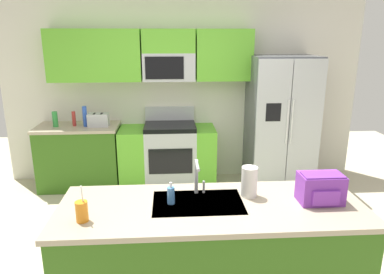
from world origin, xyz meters
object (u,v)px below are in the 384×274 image
bottle_green (55,119)px  sink_faucet (197,175)px  drink_cup_orange (82,211)px  backpack (321,188)px  bottle_blue (85,116)px  pepper_mill (74,119)px  refrigerator (281,122)px  range_oven (168,155)px  toaster (98,120)px  paper_towel_roll (249,182)px  soap_dispenser (171,195)px

bottle_green → sink_faucet: 2.90m
drink_cup_orange → backpack: 1.73m
bottle_blue → backpack: (2.28, -2.48, -0.02)m
pepper_mill → drink_cup_orange: 2.80m
sink_faucet → backpack: bearing=-12.1°
refrigerator → sink_faucet: refrigerator is taller
bottle_blue → drink_cup_orange: bottle_blue is taller
pepper_mill → sink_faucet: sink_faucet is taller
pepper_mill → range_oven: bearing=0.1°
refrigerator → backpack: (-0.46, -2.46, 0.09)m
range_oven → refrigerator: 1.68m
range_oven → bottle_green: size_ratio=6.39×
bottle_green → sink_faucet: (1.78, -2.29, 0.06)m
toaster → paper_towel_roll: 2.83m
bottle_blue → backpack: bearing=-47.4°
backpack → drink_cup_orange: bearing=-174.2°
sink_faucet → paper_towel_roll: (0.40, -0.06, -0.05)m
bottle_green → pepper_mill: bearing=8.7°
range_oven → bottle_green: (-1.53, -0.04, 0.56)m
sink_faucet → backpack: size_ratio=0.88×
toaster → soap_dispenser: (0.98, -2.43, -0.02)m
range_oven → bottle_green: bottle_green is taller
pepper_mill → backpack: bearing=-46.0°
range_oven → soap_dispenser: bearing=-89.3°
sink_faucet → paper_towel_roll: 0.41m
toaster → drink_cup_orange: size_ratio=1.06×
toaster → sink_faucet: 2.57m
toaster → bottle_blue: (-0.18, 0.01, 0.05)m
pepper_mill → bottle_green: size_ratio=0.95×
refrigerator → drink_cup_orange: 3.42m
drink_cup_orange → paper_towel_roll: (1.21, 0.32, 0.05)m
sink_faucet → pepper_mill: bearing=123.3°
toaster → pepper_mill: size_ratio=1.38×
range_oven → sink_faucet: sink_faucet is taller
refrigerator → soap_dispenser: (-1.58, -2.41, 0.04)m
range_oven → toaster: bearing=-176.8°
range_oven → pepper_mill: pepper_mill is taller
toaster → bottle_green: 0.59m
backpack → sink_faucet: bearing=167.9°
refrigerator → drink_cup_orange: size_ratio=7.02×
refrigerator → pepper_mill: (-2.90, 0.07, 0.08)m
sink_faucet → soap_dispenser: sink_faucet is taller
soap_dispenser → range_oven: bearing=90.7°
toaster → pepper_mill: bearing=171.7°
refrigerator → bottle_green: 3.15m
range_oven → backpack: backpack is taller
bottle_blue → drink_cup_orange: (0.56, -2.66, -0.07)m
sink_faucet → range_oven: bearing=95.9°
sink_faucet → soap_dispenser: (-0.21, -0.15, -0.10)m
bottle_blue → sink_faucet: bearing=-59.1°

